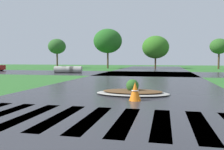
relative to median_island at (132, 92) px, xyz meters
name	(u,v)px	position (x,y,z in m)	size (l,w,h in m)	color
asphalt_roadway	(128,89)	(-0.48, 1.84, -0.13)	(9.93, 80.00, 0.01)	#2B2B30
asphalt_cross_road	(147,74)	(-0.48, 15.37, -0.13)	(90.00, 8.93, 0.01)	#2B2B30
crosswalk_stripes	(92,119)	(-0.48, -4.49, -0.13)	(7.65, 2.96, 0.01)	white
median_island	(132,92)	(0.00, 0.00, 0.00)	(3.23, 1.84, 0.68)	#9E9B93
drainage_pipe_stack	(68,70)	(-9.30, 14.77, 0.25)	(3.21, 1.16, 0.77)	#9E9B93
traffic_cone	(135,92)	(0.30, -1.55, 0.21)	(0.46, 0.46, 0.71)	orange
background_treeline	(162,44)	(0.92, 29.14, 3.86)	(38.80, 6.44, 6.65)	#4C3823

